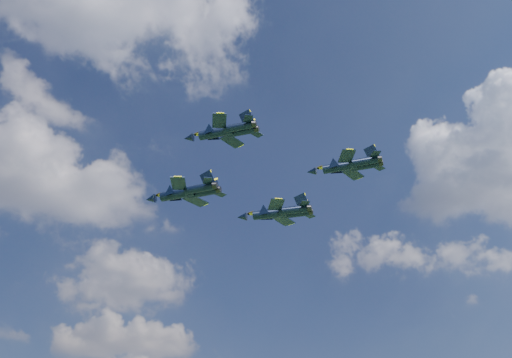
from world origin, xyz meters
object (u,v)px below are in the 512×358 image
object	(u,v)px
jet_right	(268,214)
jet_slot	(337,167)
jet_lead	(175,194)
jet_left	(214,133)

from	to	relation	value
jet_right	jet_slot	world-z (taller)	jet_right
jet_right	jet_slot	xyz separation A→B (m)	(3.96, -22.38, -0.53)
jet_lead	jet_right	size ratio (longest dim) A/B	0.94
jet_left	jet_slot	bearing A→B (deg)	-52.85
jet_slot	jet_right	bearing A→B (deg)	49.54
jet_lead	jet_slot	xyz separation A→B (m)	(23.71, -20.85, -0.43)
jet_right	jet_slot	size ratio (longest dim) A/B	1.21
jet_lead	jet_right	xyz separation A→B (m)	(19.75, 1.54, 0.10)
jet_lead	jet_slot	size ratio (longest dim) A/B	1.14
jet_slot	jet_lead	bearing A→B (deg)	88.18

